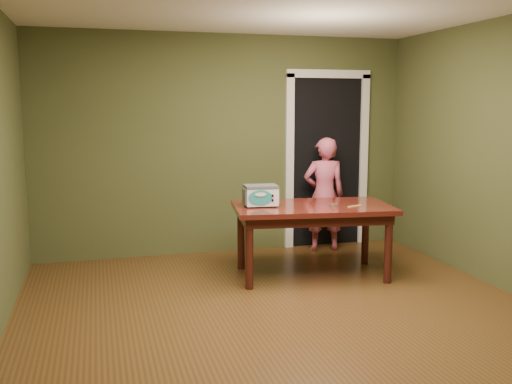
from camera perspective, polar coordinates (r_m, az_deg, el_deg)
floor at (r=4.76m, az=3.81°, el=-13.14°), size 5.00×5.00×0.00m
room_shell at (r=4.42m, az=4.03°, el=7.87°), size 4.52×5.02×2.61m
doorway at (r=7.52m, az=6.19°, el=3.18°), size 1.10×0.66×2.25m
dining_table at (r=5.92m, az=5.62°, el=-2.26°), size 1.71×1.11×0.75m
toy_oven at (r=5.79m, az=0.49°, el=-0.27°), size 0.37×0.27×0.22m
baking_pan at (r=5.87m, az=7.78°, el=-1.28°), size 0.10×0.10×0.02m
spatula at (r=5.88m, az=9.85°, el=-1.39°), size 0.18×0.08×0.01m
child at (r=6.97m, az=6.83°, el=-0.25°), size 0.55×0.41×1.39m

